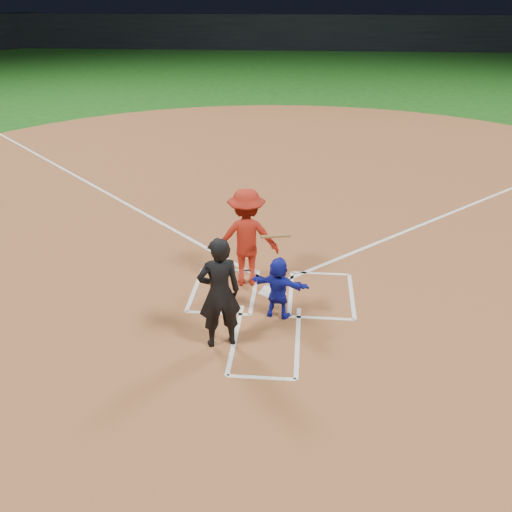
# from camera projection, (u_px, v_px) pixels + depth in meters

# --- Properties ---
(ground) EXTENTS (120.00, 120.00, 0.00)m
(ground) POSITION_uv_depth(u_px,v_px,m) (273.00, 293.00, 11.54)
(ground) COLOR #134912
(ground) RESTS_ON ground
(home_plate_dirt) EXTENTS (28.00, 28.00, 0.01)m
(home_plate_dirt) POSITION_uv_depth(u_px,v_px,m) (285.00, 195.00, 16.93)
(home_plate_dirt) COLOR brown
(home_plate_dirt) RESTS_ON ground
(stadium_wall_far) EXTENTS (80.00, 1.20, 3.20)m
(stadium_wall_far) POSITION_uv_depth(u_px,v_px,m) (305.00, 32.00, 54.02)
(stadium_wall_far) COLOR black
(stadium_wall_far) RESTS_ON ground
(home_plate) EXTENTS (0.60, 0.60, 0.02)m
(home_plate) POSITION_uv_depth(u_px,v_px,m) (273.00, 292.00, 11.53)
(home_plate) COLOR white
(home_plate) RESTS_ON home_plate_dirt
(catcher) EXTENTS (1.16, 0.60, 1.20)m
(catcher) POSITION_uv_depth(u_px,v_px,m) (278.00, 288.00, 10.46)
(catcher) COLOR #151EAF
(catcher) RESTS_ON home_plate_dirt
(umpire) EXTENTS (0.85, 0.69, 2.00)m
(umpire) POSITION_uv_depth(u_px,v_px,m) (219.00, 293.00, 9.46)
(umpire) COLOR black
(umpire) RESTS_ON home_plate_dirt
(chalk_markings) EXTENTS (28.35, 17.32, 0.01)m
(chalk_markings) POSITION_uv_depth(u_px,v_px,m) (284.00, 203.00, 16.29)
(chalk_markings) COLOR white
(chalk_markings) RESTS_ON home_plate_dirt
(batter_at_plate) EXTENTS (1.60, 0.94, 2.04)m
(batter_at_plate) POSITION_uv_depth(u_px,v_px,m) (247.00, 238.00, 11.48)
(batter_at_plate) COLOR #A41F12
(batter_at_plate) RESTS_ON home_plate_dirt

